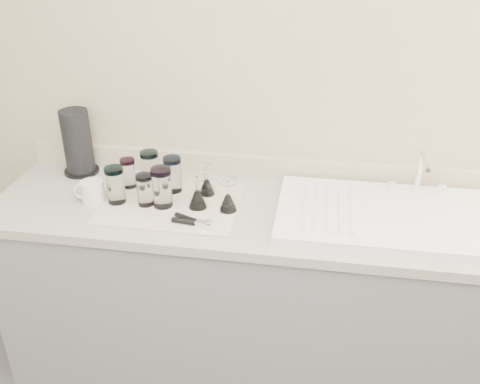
% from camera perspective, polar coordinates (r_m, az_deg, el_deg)
% --- Properties ---
extents(room_envelope, '(3.54, 3.50, 2.52)m').
position_cam_1_polar(room_envelope, '(0.81, -12.97, -3.38)').
color(room_envelope, '#535358').
rests_on(room_envelope, ground).
extents(counter_unit, '(2.06, 0.62, 0.90)m').
position_cam_1_polar(counter_unit, '(2.40, 0.31, -11.06)').
color(counter_unit, slate).
rests_on(counter_unit, ground).
extents(sink_unit, '(0.82, 0.50, 0.22)m').
position_cam_1_polar(sink_unit, '(2.13, 15.17, -2.39)').
color(sink_unit, white).
rests_on(sink_unit, counter_unit).
extents(dish_towel, '(0.55, 0.42, 0.01)m').
position_cam_1_polar(dish_towel, '(2.19, -7.35, -1.23)').
color(dish_towel, beige).
rests_on(dish_towel, counter_unit).
extents(tumbler_teal, '(0.06, 0.06, 0.13)m').
position_cam_1_polar(tumbler_teal, '(2.31, -11.82, 2.01)').
color(tumbler_teal, white).
rests_on(tumbler_teal, dish_towel).
extents(tumbler_cyan, '(0.08, 0.08, 0.15)m').
position_cam_1_polar(tumbler_cyan, '(2.30, -9.57, 2.50)').
color(tumbler_cyan, white).
rests_on(tumbler_cyan, dish_towel).
extents(tumbler_purple, '(0.08, 0.08, 0.15)m').
position_cam_1_polar(tumbler_purple, '(2.24, -7.19, 1.90)').
color(tumbler_purple, white).
rests_on(tumbler_purple, dish_towel).
extents(tumbler_magenta, '(0.08, 0.08, 0.15)m').
position_cam_1_polar(tumbler_magenta, '(2.20, -13.16, 0.76)').
color(tumbler_magenta, white).
rests_on(tumbler_magenta, dish_towel).
extents(tumbler_blue, '(0.07, 0.07, 0.13)m').
position_cam_1_polar(tumbler_blue, '(2.16, -10.11, 0.25)').
color(tumbler_blue, white).
rests_on(tumbler_blue, dish_towel).
extents(tumbler_lavender, '(0.08, 0.08, 0.16)m').
position_cam_1_polar(tumbler_lavender, '(2.13, -8.33, 0.51)').
color(tumbler_lavender, white).
rests_on(tumbler_lavender, dish_towel).
extents(goblet_back_left, '(0.07, 0.07, 0.12)m').
position_cam_1_polar(goblet_back_left, '(2.22, -3.56, 0.79)').
color(goblet_back_left, white).
rests_on(goblet_back_left, dish_towel).
extents(goblet_front_left, '(0.08, 0.08, 0.14)m').
position_cam_1_polar(goblet_front_left, '(2.12, -4.56, -0.49)').
color(goblet_front_left, white).
rests_on(goblet_front_left, dish_towel).
extents(goblet_front_right, '(0.07, 0.07, 0.13)m').
position_cam_1_polar(goblet_front_right, '(2.10, -1.29, -0.89)').
color(goblet_front_right, white).
rests_on(goblet_front_right, dish_towel).
extents(can_opener, '(0.16, 0.09, 0.02)m').
position_cam_1_polar(can_opener, '(2.03, -5.09, -3.14)').
color(can_opener, silver).
rests_on(can_opener, dish_towel).
extents(white_mug, '(0.13, 0.10, 0.10)m').
position_cam_1_polar(white_mug, '(2.24, -15.48, -0.02)').
color(white_mug, silver).
rests_on(white_mug, counter_unit).
extents(paper_towel_roll, '(0.16, 0.16, 0.29)m').
position_cam_1_polar(paper_towel_roll, '(2.48, -16.94, 5.04)').
color(paper_towel_roll, black).
rests_on(paper_towel_roll, counter_unit).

